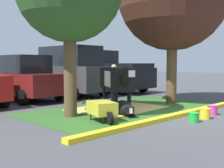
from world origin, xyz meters
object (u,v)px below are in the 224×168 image
Objects in this scene: bucket_green at (194,117)px; person_handler at (114,83)px; sedan_blue at (24,78)px; calf_lying at (124,108)px; suv_dark_grey at (70,71)px; pickup_truck_black at (108,73)px; cow_holstein at (117,79)px; wheelbarrow at (102,108)px; bucket_yellow at (205,113)px; bucket_pink at (212,110)px.

person_handler is at bearing 74.84° from bucket_green.
calf_lying is at bearing -86.80° from sedan_blue.
pickup_truck_black is at bearing 3.07° from suv_dark_grey.
sedan_blue is 0.96× the size of suv_dark_grey.
calf_lying is 0.28× the size of suv_dark_grey.
bucket_green is at bearing -83.26° from sedan_blue.
cow_holstein is 3.37m from bucket_green.
bucket_yellow is (2.48, -1.86, -0.22)m from wheelbarrow.
wheelbarrow is 6.15m from sedan_blue.
calf_lying is 0.24× the size of pickup_truck_black.
pickup_truck_black reaches higher than calf_lying.
calf_lying is at bearing -129.24° from person_handler.
pickup_truck_black reaches higher than person_handler.
pickup_truck_black reaches higher than bucket_yellow.
sedan_blue is (-1.61, 7.92, 0.82)m from bucket_yellow.
bucket_pink is at bearing -27.11° from wheelbarrow.
calf_lying is at bearing -111.37° from suv_dark_grey.
bucket_green is at bearing -73.89° from calf_lying.
bucket_yellow is at bearing -168.59° from bucket_pink.
suv_dark_grey is at bearing 60.32° from wheelbarrow.
suv_dark_grey is (1.00, 7.96, 1.10)m from bucket_yellow.
calf_lying is (-0.82, -1.11, -0.85)m from cow_holstein.
person_handler is 4.70× the size of bucket_pink.
suv_dark_grey is (2.29, 5.84, 1.03)m from calf_lying.
wheelbarrow is at bearing -135.39° from pickup_truck_black.
bucket_yellow reaches higher than bucket_green.
cow_holstein is 3.39m from bucket_yellow.
cow_holstein is at bearing 86.26° from bucket_green.
cow_holstein is 1.77× the size of person_handler.
wheelbarrow is 0.34× the size of suv_dark_grey.
person_handler reaches higher than calf_lying.
bucket_yellow is (-0.49, -4.29, -0.70)m from person_handler.
wheelbarrow is 4.87× the size of bucket_yellow.
bucket_pink is (0.34, -4.12, -0.71)m from person_handler.
wheelbarrow is 4.67× the size of bucket_pink.
cow_holstein is 9.31× the size of bucket_green.
suv_dark_grey reaches higher than cow_holstein.
sedan_blue reaches higher than person_handler.
bucket_pink is at bearing -42.68° from calf_lying.
bucket_green is 9.34m from pickup_truck_black.
wheelbarrow is (-2.01, -1.37, -0.71)m from cow_holstein.
sedan_blue is (-1.15, 4.70, -0.11)m from cow_holstein.
sedan_blue reaches higher than bucket_pink.
cow_holstein reaches higher than wheelbarrow.
calf_lying is 0.80× the size of person_handler.
cow_holstein reaches higher than bucket_green.
cow_holstein is 0.64× the size of sedan_blue.
bucket_green is 0.93× the size of bucket_yellow.
person_handler reaches higher than bucket_green.
bucket_yellow is at bearing -97.16° from suv_dark_grey.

